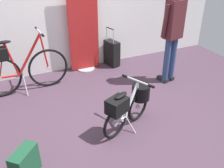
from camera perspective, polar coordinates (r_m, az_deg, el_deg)
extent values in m
plane|color=#473342|center=(3.61, 1.17, -9.79)|extent=(6.82, 6.82, 0.00)
cylinder|color=#B7B7BC|center=(5.29, -6.02, 3.60)|extent=(0.36, 0.36, 0.02)
cube|color=#A51E1E|center=(4.96, -6.59, 13.58)|extent=(0.60, 0.02, 1.88)
torus|color=black|center=(3.65, 5.97, -5.19)|extent=(0.42, 0.22, 0.45)
cylinder|color=#B7B7BC|center=(3.65, 5.97, -5.19)|extent=(0.08, 0.07, 0.06)
torus|color=black|center=(3.32, 0.70, -8.96)|extent=(0.42, 0.22, 0.45)
cylinder|color=#B7B7BC|center=(3.32, 0.70, -8.96)|extent=(0.08, 0.07, 0.06)
cylinder|color=silver|center=(3.38, 1.78, -8.27)|extent=(0.19, 0.11, 0.05)
cylinder|color=silver|center=(3.42, 4.36, -3.77)|extent=(0.30, 0.17, 0.44)
cylinder|color=silver|center=(3.31, 2.45, -5.36)|extent=(0.12, 0.08, 0.38)
cylinder|color=silver|center=(3.38, 1.78, -8.27)|extent=(0.19, 0.10, 0.04)
cylinder|color=silver|center=(3.53, 5.93, -2.64)|extent=(0.08, 0.05, 0.40)
cylinder|color=silver|center=(3.25, 1.37, -6.01)|extent=(0.13, 0.07, 0.36)
ellipsoid|color=black|center=(3.18, 2.06, -2.64)|extent=(0.24, 0.17, 0.05)
cylinder|color=#B7B7BC|center=(3.40, 5.92, 0.39)|extent=(0.03, 0.03, 0.04)
cylinder|color=#B7B7BC|center=(3.39, 5.93, 0.69)|extent=(0.20, 0.41, 0.03)
cylinder|color=black|center=(3.29, 9.03, -0.51)|extent=(0.07, 0.10, 0.04)
cylinder|color=black|center=(3.51, 3.03, 1.81)|extent=(0.07, 0.10, 0.04)
cylinder|color=#B7B7BC|center=(3.45, 2.82, -7.60)|extent=(0.13, 0.07, 0.14)
cylinder|color=#B7B7BC|center=(3.49, 4.32, -9.37)|extent=(0.09, 0.18, 0.21)
cylinder|color=black|center=(3.57, 6.63, -1.87)|extent=(0.34, 0.34, 0.22)
cube|color=black|center=(3.19, 1.20, -4.98)|extent=(0.34, 0.30, 0.20)
torus|color=black|center=(4.61, -14.41, 3.56)|extent=(0.71, 0.08, 0.71)
cylinder|color=#B7B7BC|center=(4.61, -14.41, 3.56)|extent=(0.06, 0.05, 0.06)
torus|color=black|center=(4.53, -24.40, 1.28)|extent=(0.71, 0.08, 0.71)
cylinder|color=#B7B7BC|center=(4.53, -24.40, 1.28)|extent=(0.06, 0.05, 0.06)
cylinder|color=red|center=(4.53, -22.46, 1.62)|extent=(0.31, 0.05, 0.05)
cylinder|color=red|center=(4.44, -18.47, 6.39)|extent=(0.48, 0.07, 0.68)
cylinder|color=red|center=(4.43, -22.01, 5.16)|extent=(0.17, 0.05, 0.60)
cylinder|color=red|center=(4.53, -22.46, 1.62)|extent=(0.31, 0.04, 0.04)
cylinder|color=red|center=(4.48, -15.31, 7.17)|extent=(0.10, 0.03, 0.64)
cylinder|color=red|center=(4.41, -24.00, 4.82)|extent=(0.20, 0.03, 0.58)
ellipsoid|color=black|center=(4.32, -23.63, 8.77)|extent=(0.22, 0.10, 0.05)
cylinder|color=#B7B7BC|center=(4.36, -16.32, 11.23)|extent=(0.03, 0.03, 0.04)
cylinder|color=#B7B7BC|center=(4.36, -16.35, 11.48)|extent=(0.05, 0.44, 0.03)
cylinder|color=black|center=(4.15, -15.64, 10.73)|extent=(0.04, 0.09, 0.04)
cylinder|color=black|center=(4.57, -17.00, 12.15)|extent=(0.04, 0.09, 0.04)
cylinder|color=#B7B7BC|center=(4.55, -20.53, 1.96)|extent=(0.14, 0.02, 0.14)
cylinder|color=#B7B7BC|center=(4.55, -19.26, -0.32)|extent=(0.03, 0.19, 0.33)
cylinder|color=navy|center=(4.79, 13.73, 5.55)|extent=(0.11, 0.11, 0.85)
cube|color=black|center=(4.98, 12.79, 1.62)|extent=(0.14, 0.25, 0.07)
cylinder|color=navy|center=(4.68, 12.43, 5.12)|extent=(0.11, 0.11, 0.85)
cube|color=black|center=(4.87, 11.52, 1.12)|extent=(0.14, 0.25, 0.07)
cube|color=#4C1E23|center=(4.49, 14.17, 14.17)|extent=(0.35, 0.26, 0.66)
cylinder|color=#4C1E23|center=(4.66, 15.79, 14.46)|extent=(0.10, 0.12, 0.56)
cylinder|color=#4C1E23|center=(4.35, 12.14, 13.90)|extent=(0.12, 0.12, 0.56)
cube|color=black|center=(5.34, -0.04, 7.16)|extent=(0.25, 0.39, 0.52)
cylinder|color=#B7B7BC|center=(5.09, 0.34, 10.84)|extent=(0.02, 0.02, 0.28)
cylinder|color=#B7B7BC|center=(5.27, -1.21, 11.46)|extent=(0.02, 0.02, 0.28)
cylinder|color=black|center=(5.14, -0.45, 12.65)|extent=(0.07, 0.23, 0.02)
cylinder|color=black|center=(5.38, 1.23, 4.31)|extent=(0.04, 0.03, 0.04)
cylinder|color=black|center=(5.56, -0.37, 5.18)|extent=(0.04, 0.03, 0.04)
cube|color=#19472D|center=(3.01, -19.34, -16.87)|extent=(0.35, 0.36, 0.37)
cube|color=#1F5939|center=(3.09, -20.66, -17.04)|extent=(0.18, 0.19, 0.16)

